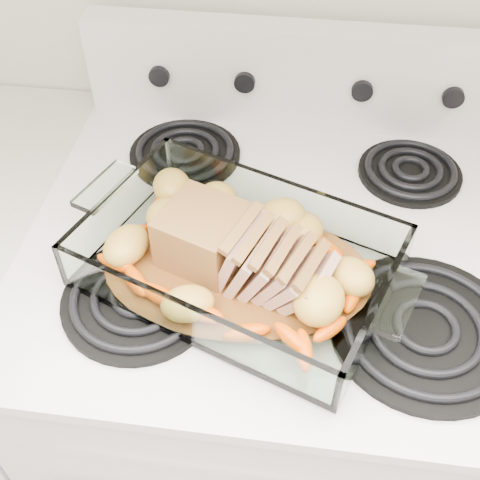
# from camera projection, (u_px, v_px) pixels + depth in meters

# --- Properties ---
(electric_range) EXTENTS (0.78, 0.70, 1.12)m
(electric_range) POSITION_uv_depth(u_px,v_px,m) (275.00, 385.00, 1.24)
(electric_range) COLOR white
(electric_range) RESTS_ON ground
(baking_dish) EXTENTS (0.40, 0.26, 0.08)m
(baking_dish) POSITION_uv_depth(u_px,v_px,m) (238.00, 264.00, 0.82)
(baking_dish) COLOR white
(baking_dish) RESTS_ON electric_range
(pork_roast) EXTENTS (0.24, 0.10, 0.08)m
(pork_roast) POSITION_uv_depth(u_px,v_px,m) (228.00, 250.00, 0.81)
(pork_roast) COLOR olive
(pork_roast) RESTS_ON baking_dish
(roast_vegetables) EXTENTS (0.39, 0.21, 0.05)m
(roast_vegetables) POSITION_uv_depth(u_px,v_px,m) (239.00, 239.00, 0.84)
(roast_vegetables) COLOR #FF5300
(roast_vegetables) RESTS_ON baking_dish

